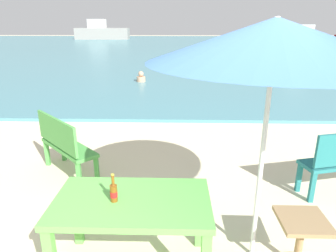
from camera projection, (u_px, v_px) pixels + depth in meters
name	position (u px, v px, depth m)	size (l,w,h in m)	color
sea_water	(178.00, 46.00, 30.84)	(120.00, 50.00, 0.08)	teal
picnic_table_green	(132.00, 210.00, 2.73)	(1.40, 0.80, 0.76)	#60B24C
beer_bottle_amber	(114.00, 192.00, 2.64)	(0.07, 0.07, 0.26)	brown
patio_umbrella	(275.00, 40.00, 2.43)	(2.10, 2.10, 2.30)	silver
side_table_wood	(301.00, 236.00, 2.84)	(0.44, 0.44, 0.54)	#9E7A51
bench_green_right	(64.00, 143.00, 4.55)	(1.10, 1.11, 0.95)	#4C9E47
swimmer_person	(141.00, 78.00, 11.79)	(0.34, 0.34, 0.41)	tan
boat_barge	(303.00, 43.00, 23.12)	(5.70, 1.55, 2.07)	#4C4C4C
boat_tanker	(102.00, 32.00, 42.82)	(7.47, 2.04, 2.72)	gray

